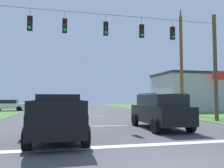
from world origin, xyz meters
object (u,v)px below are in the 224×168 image
(roadside_store, at_px, (199,92))
(pickup_truck, at_px, (58,117))
(suv_black, at_px, (160,110))
(utility_pole_mid_right, at_px, (181,64))
(tree_roadside_right, at_px, (169,83))
(overhead_signal_span, at_px, (108,56))
(distant_car_crossing_white, at_px, (9,105))

(roadside_store, bearing_deg, pickup_truck, -136.35)
(suv_black, distance_m, utility_pole_mid_right, 12.25)
(suv_black, bearing_deg, tree_roadside_right, 61.30)
(tree_roadside_right, bearing_deg, roadside_store, -27.27)
(pickup_truck, xyz_separation_m, tree_roadside_right, (15.83, 20.44, 3.11))
(overhead_signal_span, relative_size, distant_car_crossing_white, 3.97)
(overhead_signal_span, relative_size, pickup_truck, 3.19)
(pickup_truck, relative_size, distant_car_crossing_white, 1.24)
(overhead_signal_span, distance_m, pickup_truck, 6.96)
(pickup_truck, distance_m, roadside_store, 26.96)
(suv_black, distance_m, tree_roadside_right, 21.26)
(distant_car_crossing_white, bearing_deg, suv_black, -58.76)
(pickup_truck, distance_m, utility_pole_mid_right, 17.38)
(overhead_signal_span, height_order, distant_car_crossing_white, overhead_signal_span)
(utility_pole_mid_right, distance_m, tree_roadside_right, 9.91)
(pickup_truck, distance_m, distant_car_crossing_white, 23.87)
(utility_pole_mid_right, bearing_deg, pickup_truck, -138.18)
(overhead_signal_span, bearing_deg, pickup_truck, -123.39)
(pickup_truck, height_order, suv_black, suv_black)
(roadside_store, bearing_deg, overhead_signal_span, -139.92)
(distant_car_crossing_white, bearing_deg, roadside_store, -9.19)
(tree_roadside_right, bearing_deg, suv_black, -118.70)
(pickup_truck, bearing_deg, distant_car_crossing_white, 106.86)
(suv_black, xyz_separation_m, tree_roadside_right, (10.11, 18.46, 3.02))
(suv_black, relative_size, tree_roadside_right, 0.83)
(distant_car_crossing_white, height_order, tree_roadside_right, tree_roadside_right)
(pickup_truck, bearing_deg, utility_pole_mid_right, 41.82)
(utility_pole_mid_right, bearing_deg, overhead_signal_span, -145.88)
(distant_car_crossing_white, distance_m, tree_roadside_right, 23.12)
(utility_pole_mid_right, bearing_deg, suv_black, -126.39)
(utility_pole_mid_right, bearing_deg, tree_roadside_right, 70.29)
(pickup_truck, height_order, distant_car_crossing_white, pickup_truck)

